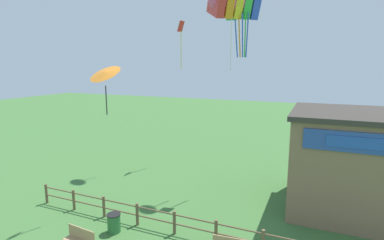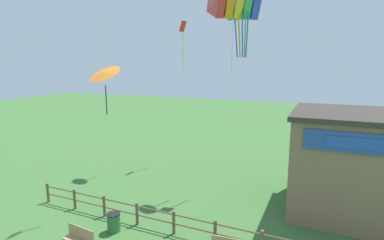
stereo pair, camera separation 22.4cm
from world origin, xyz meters
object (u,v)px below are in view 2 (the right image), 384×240
(seaside_building, at_px, (374,165))
(kite_orange_delta, at_px, (105,73))
(kite_red_diamond, at_px, (183,37))
(kite_green_diamond, at_px, (232,26))
(trash_bin, at_px, (114,222))
(park_bench_near_fence, at_px, (79,239))
(kite_rainbow_parafoil, at_px, (234,0))

(seaside_building, bearing_deg, kite_orange_delta, -150.19)
(seaside_building, xyz_separation_m, kite_red_diamond, (-12.66, 4.56, 7.01))
(seaside_building, distance_m, kite_green_diamond, 10.50)
(seaside_building, relative_size, trash_bin, 9.15)
(trash_bin, bearing_deg, park_bench_near_fence, -100.43)
(park_bench_near_fence, relative_size, kite_rainbow_parafoil, 0.45)
(kite_orange_delta, xyz_separation_m, kite_red_diamond, (-1.56, 10.92, 2.51))
(park_bench_near_fence, height_order, kite_green_diamond, kite_green_diamond)
(kite_red_diamond, bearing_deg, kite_orange_delta, -81.87)
(kite_rainbow_parafoil, bearing_deg, kite_orange_delta, -147.86)
(kite_green_diamond, relative_size, kite_red_diamond, 1.03)
(seaside_building, relative_size, kite_rainbow_parafoil, 2.37)
(seaside_building, height_order, kite_green_diamond, kite_green_diamond)
(kite_orange_delta, xyz_separation_m, kite_green_diamond, (3.42, 7.26, 2.60))
(trash_bin, bearing_deg, kite_red_diamond, 99.39)
(trash_bin, height_order, kite_orange_delta, kite_orange_delta)
(kite_orange_delta, distance_m, kite_red_diamond, 11.31)
(kite_green_diamond, bearing_deg, trash_bin, -112.62)
(park_bench_near_fence, xyz_separation_m, kite_green_diamond, (3.46, 9.28, 9.20))
(park_bench_near_fence, bearing_deg, seaside_building, 36.97)
(park_bench_near_fence, distance_m, kite_green_diamond, 13.52)
(trash_bin, distance_m, kite_red_diamond, 14.59)
(seaside_building, bearing_deg, kite_rainbow_parafoil, -152.00)
(park_bench_near_fence, distance_m, kite_red_diamond, 15.90)
(kite_green_diamond, bearing_deg, kite_red_diamond, 143.67)
(park_bench_near_fence, relative_size, trash_bin, 1.72)
(seaside_building, xyz_separation_m, trash_bin, (-10.81, -6.62, -2.18))
(kite_green_diamond, height_order, kite_red_diamond, kite_green_diamond)
(seaside_building, xyz_separation_m, kite_rainbow_parafoil, (-6.36, -3.38, 7.63))
(seaside_building, height_order, kite_red_diamond, kite_red_diamond)
(seaside_building, bearing_deg, kite_green_diamond, 173.36)
(seaside_building, xyz_separation_m, kite_orange_delta, (-11.10, -6.36, 4.50))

